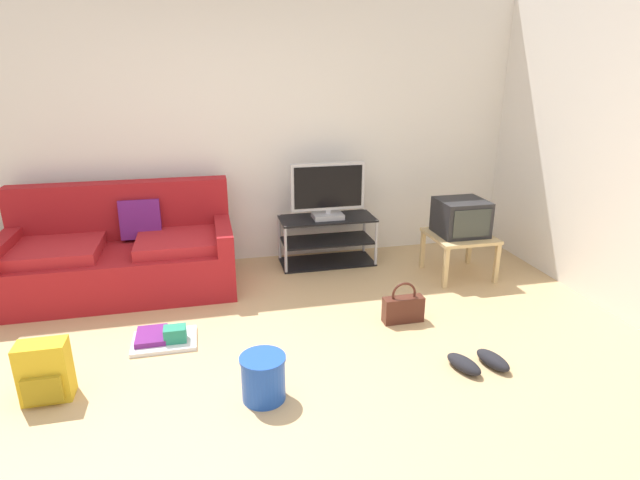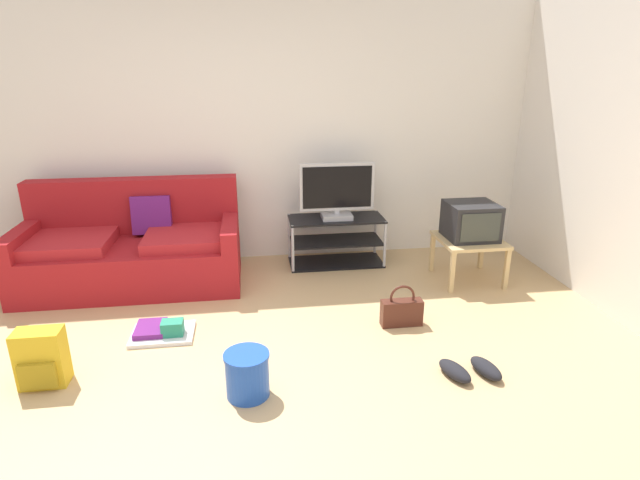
# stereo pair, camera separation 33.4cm
# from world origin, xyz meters

# --- Properties ---
(ground_plane) EXTENTS (9.00, 9.80, 0.02)m
(ground_plane) POSITION_xyz_m (0.00, 0.00, -0.01)
(ground_plane) COLOR tan
(wall_back) EXTENTS (9.00, 0.10, 2.70)m
(wall_back) POSITION_xyz_m (0.00, 2.45, 1.35)
(wall_back) COLOR silver
(wall_back) RESTS_ON ground_plane
(wall_right) EXTENTS (0.10, 3.60, 2.70)m
(wall_right) POSITION_xyz_m (3.05, 0.84, 1.35)
(wall_right) COLOR silver
(wall_right) RESTS_ON ground_plane
(couch) EXTENTS (1.95, 0.91, 0.94)m
(couch) POSITION_xyz_m (-0.99, 1.87, 0.33)
(couch) COLOR maroon
(couch) RESTS_ON ground_plane
(tv_stand) EXTENTS (0.96, 0.43, 0.49)m
(tv_stand) POSITION_xyz_m (0.97, 2.09, 0.24)
(tv_stand) COLOR black
(tv_stand) RESTS_ON ground_plane
(flat_tv) EXTENTS (0.74, 0.22, 0.56)m
(flat_tv) POSITION_xyz_m (0.97, 2.07, 0.77)
(flat_tv) COLOR #B2B2B7
(flat_tv) RESTS_ON tv_stand
(side_table) EXTENTS (0.58, 0.58, 0.42)m
(side_table) POSITION_xyz_m (2.14, 1.49, 0.36)
(side_table) COLOR tan
(side_table) RESTS_ON ground_plane
(crt_tv) EXTENTS (0.45, 0.42, 0.34)m
(crt_tv) POSITION_xyz_m (2.14, 1.51, 0.58)
(crt_tv) COLOR #232326
(crt_tv) RESTS_ON side_table
(backpack) EXTENTS (0.29, 0.24, 0.38)m
(backpack) POSITION_xyz_m (-1.25, 0.26, 0.19)
(backpack) COLOR gold
(backpack) RESTS_ON ground_plane
(handbag) EXTENTS (0.33, 0.11, 0.34)m
(handbag) POSITION_xyz_m (1.26, 0.71, 0.12)
(handbag) COLOR #4C2319
(handbag) RESTS_ON ground_plane
(cleaning_bucket) EXTENTS (0.28, 0.28, 0.29)m
(cleaning_bucket) POSITION_xyz_m (0.05, -0.04, 0.16)
(cleaning_bucket) COLOR blue
(cleaning_bucket) RESTS_ON ground_plane
(sneakers_pair) EXTENTS (0.42, 0.31, 0.09)m
(sneakers_pair) POSITION_xyz_m (1.51, -0.03, 0.04)
(sneakers_pair) COLOR black
(sneakers_pair) RESTS_ON ground_plane
(floor_tray) EXTENTS (0.46, 0.35, 0.14)m
(floor_tray) POSITION_xyz_m (-0.60, 0.79, 0.04)
(floor_tray) COLOR silver
(floor_tray) RESTS_ON ground_plane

